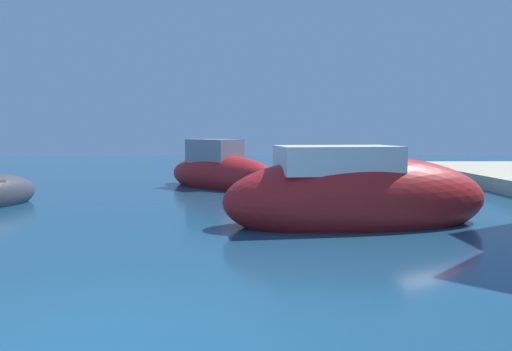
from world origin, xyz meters
name	(u,v)px	position (x,y,z in m)	size (l,w,h in m)	color
moored_boat_3	(221,173)	(0.68, 14.29, 0.54)	(5.05, 5.09, 2.12)	#B21E1E
moored_boat_5	(355,197)	(3.96, 6.59, 0.63)	(6.24, 2.95, 2.20)	#B21E1E
moored_boat_7	(427,182)	(8.11, 13.62, 0.25)	(3.17, 1.84, 0.89)	#3F3F47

